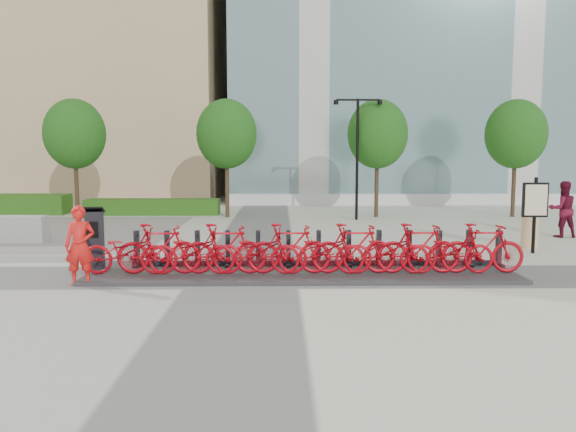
{
  "coord_description": "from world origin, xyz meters",
  "views": [
    {
      "loc": [
        0.81,
        -12.34,
        2.72
      ],
      "look_at": [
        1.0,
        1.5,
        1.2
      ],
      "focal_mm": 35.0,
      "sensor_mm": 36.0,
      "label": 1
    }
  ],
  "objects_px": {
    "pedestrian": "(563,209)",
    "jersey_barrier": "(11,229)",
    "kiosk": "(95,239)",
    "worker_red": "(80,246)",
    "bike_0": "(126,251)",
    "construction_barrel": "(530,232)",
    "map_sign": "(535,203)"
  },
  "relations": [
    {
      "from": "bike_0",
      "to": "map_sign",
      "type": "height_order",
      "value": "map_sign"
    },
    {
      "from": "pedestrian",
      "to": "kiosk",
      "type": "bearing_deg",
      "value": 23.86
    },
    {
      "from": "bike_0",
      "to": "construction_barrel",
      "type": "bearing_deg",
      "value": -70.38
    },
    {
      "from": "jersey_barrier",
      "to": "map_sign",
      "type": "bearing_deg",
      "value": -7.72
    },
    {
      "from": "kiosk",
      "to": "pedestrian",
      "type": "distance_m",
      "value": 14.61
    },
    {
      "from": "bike_0",
      "to": "map_sign",
      "type": "distance_m",
      "value": 10.85
    },
    {
      "from": "worker_red",
      "to": "bike_0",
      "type": "bearing_deg",
      "value": 38.72
    },
    {
      "from": "construction_barrel",
      "to": "bike_0",
      "type": "bearing_deg",
      "value": -160.38
    },
    {
      "from": "kiosk",
      "to": "worker_red",
      "type": "bearing_deg",
      "value": -92.47
    },
    {
      "from": "kiosk",
      "to": "jersey_barrier",
      "type": "height_order",
      "value": "kiosk"
    },
    {
      "from": "kiosk",
      "to": "worker_red",
      "type": "distance_m",
      "value": 1.34
    },
    {
      "from": "pedestrian",
      "to": "map_sign",
      "type": "height_order",
      "value": "map_sign"
    },
    {
      "from": "bike_0",
      "to": "construction_barrel",
      "type": "relative_size",
      "value": 2.1
    },
    {
      "from": "bike_0",
      "to": "map_sign",
      "type": "xyz_separation_m",
      "value": [
        10.41,
        2.95,
        0.81
      ]
    },
    {
      "from": "construction_barrel",
      "to": "jersey_barrier",
      "type": "distance_m",
      "value": 15.68
    },
    {
      "from": "pedestrian",
      "to": "map_sign",
      "type": "distance_m",
      "value": 3.81
    },
    {
      "from": "kiosk",
      "to": "worker_red",
      "type": "relative_size",
      "value": 0.87
    },
    {
      "from": "construction_barrel",
      "to": "jersey_barrier",
      "type": "relative_size",
      "value": 0.43
    },
    {
      "from": "jersey_barrier",
      "to": "map_sign",
      "type": "xyz_separation_m",
      "value": [
        15.36,
        -2.12,
        0.98
      ]
    },
    {
      "from": "jersey_barrier",
      "to": "worker_red",
      "type": "bearing_deg",
      "value": -53.98
    },
    {
      "from": "kiosk",
      "to": "map_sign",
      "type": "xyz_separation_m",
      "value": [
        11.29,
        2.34,
        0.61
      ]
    },
    {
      "from": "bike_0",
      "to": "kiosk",
      "type": "distance_m",
      "value": 1.09
    },
    {
      "from": "construction_barrel",
      "to": "kiosk",
      "type": "bearing_deg",
      "value": -164.55
    },
    {
      "from": "construction_barrel",
      "to": "pedestrian",
      "type": "bearing_deg",
      "value": 46.55
    },
    {
      "from": "map_sign",
      "to": "construction_barrel",
      "type": "bearing_deg",
      "value": 75.32
    },
    {
      "from": "bike_0",
      "to": "pedestrian",
      "type": "xyz_separation_m",
      "value": [
        12.71,
        5.95,
        0.34
      ]
    },
    {
      "from": "pedestrian",
      "to": "jersey_barrier",
      "type": "bearing_deg",
      "value": 5.26
    },
    {
      "from": "construction_barrel",
      "to": "map_sign",
      "type": "relative_size",
      "value": 0.44
    },
    {
      "from": "bike_0",
      "to": "jersey_barrier",
      "type": "bearing_deg",
      "value": 44.3
    },
    {
      "from": "kiosk",
      "to": "jersey_barrier",
      "type": "bearing_deg",
      "value": 124.4
    },
    {
      "from": "bike_0",
      "to": "kiosk",
      "type": "xyz_separation_m",
      "value": [
        -0.89,
        0.61,
        0.19
      ]
    },
    {
      "from": "bike_0",
      "to": "jersey_barrier",
      "type": "height_order",
      "value": "bike_0"
    }
  ]
}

